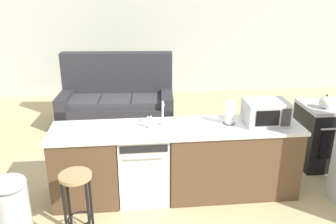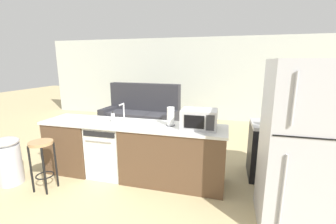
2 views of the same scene
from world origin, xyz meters
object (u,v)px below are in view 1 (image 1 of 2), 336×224
at_px(stove_range, 327,135).
at_px(trash_bin, 12,209).
at_px(couch, 117,102).
at_px(microwave, 266,113).
at_px(kettle, 326,102).
at_px(dishwasher, 144,165).
at_px(bar_stool, 77,192).
at_px(soap_bottle, 150,122).
at_px(paper_towel_roll, 229,113).

distance_m(stove_range, trash_bin, 4.12).
bearing_deg(stove_range, couch, 148.17).
bearing_deg(trash_bin, microwave, 13.66).
bearing_deg(kettle, dishwasher, -170.15).
bearing_deg(bar_stool, stove_range, 20.57).
xyz_separation_m(stove_range, soap_bottle, (-2.52, -0.54, 0.52)).
bearing_deg(couch, kettle, -35.06).
height_order(dishwasher, couch, couch).
height_order(dishwasher, stove_range, stove_range).
xyz_separation_m(dishwasher, paper_towel_roll, (1.02, 0.04, 0.62)).
distance_m(dishwasher, kettle, 2.53).
height_order(paper_towel_roll, couch, couch).
distance_m(bar_stool, couch, 3.10).
relative_size(paper_towel_roll, couch, 0.14).
bearing_deg(bar_stool, paper_towel_roll, 22.82).
relative_size(bar_stool, couch, 0.36).
distance_m(soap_bottle, trash_bin, 1.68).
relative_size(microwave, bar_stool, 0.68).
bearing_deg(soap_bottle, trash_bin, -154.04).
height_order(kettle, trash_bin, kettle).
bearing_deg(couch, microwave, -52.57).
xyz_separation_m(soap_bottle, trash_bin, (-1.41, -0.69, -0.59)).
xyz_separation_m(microwave, kettle, (0.98, 0.42, -0.05)).
distance_m(stove_range, soap_bottle, 2.63).
bearing_deg(stove_range, trash_bin, -162.67).
bearing_deg(paper_towel_roll, bar_stool, -157.18).
relative_size(trash_bin, couch, 0.36).
height_order(paper_towel_roll, bar_stool, paper_towel_roll).
distance_m(microwave, couch, 3.09).
distance_m(kettle, trash_bin, 3.97).
relative_size(stove_range, kettle, 4.39).
bearing_deg(dishwasher, bar_stool, -135.02).
xyz_separation_m(stove_range, microwave, (-1.15, -0.55, 0.59)).
relative_size(microwave, paper_towel_roll, 1.77).
distance_m(dishwasher, soap_bottle, 0.56).
bearing_deg(paper_towel_roll, soap_bottle, -178.46).
distance_m(paper_towel_roll, kettle, 1.46).
xyz_separation_m(stove_range, bar_stool, (-3.28, -1.23, 0.08)).
height_order(dishwasher, paper_towel_roll, paper_towel_roll).
xyz_separation_m(dishwasher, microwave, (1.45, -0.00, 0.62)).
bearing_deg(couch, dishwasher, -80.86).
distance_m(dishwasher, couch, 2.43).
bearing_deg(trash_bin, couch, 73.00).
relative_size(bar_stool, trash_bin, 1.00).
relative_size(microwave, trash_bin, 0.68).
bearing_deg(soap_bottle, microwave, -0.46).
bearing_deg(microwave, couch, 127.43).
distance_m(dishwasher, paper_towel_roll, 1.20).
bearing_deg(stove_range, microwave, -154.40).
relative_size(soap_bottle, kettle, 0.86).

